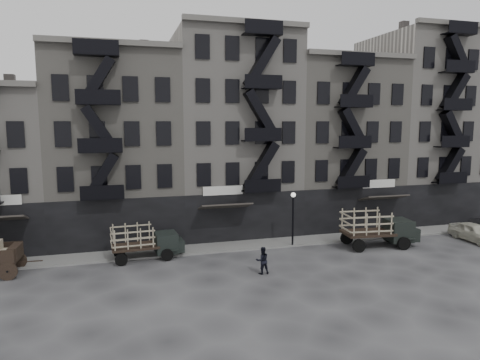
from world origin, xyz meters
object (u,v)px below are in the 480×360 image
object	(u,v)px
stake_truck_west	(145,239)
car_east	(474,232)
stake_truck_east	(378,226)
pedestrian_mid	(262,260)

from	to	relation	value
stake_truck_west	car_east	world-z (taller)	stake_truck_west
stake_truck_west	car_east	size ratio (longest dim) A/B	1.16
stake_truck_west	stake_truck_east	distance (m)	17.64
stake_truck_east	car_east	world-z (taller)	stake_truck_east
stake_truck_west	stake_truck_east	world-z (taller)	stake_truck_east
stake_truck_east	car_east	size ratio (longest dim) A/B	1.37
car_east	pedestrian_mid	distance (m)	19.21
stake_truck_west	car_east	bearing A→B (deg)	-9.71
stake_truck_east	pedestrian_mid	world-z (taller)	stake_truck_east
stake_truck_west	pedestrian_mid	size ratio (longest dim) A/B	2.88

